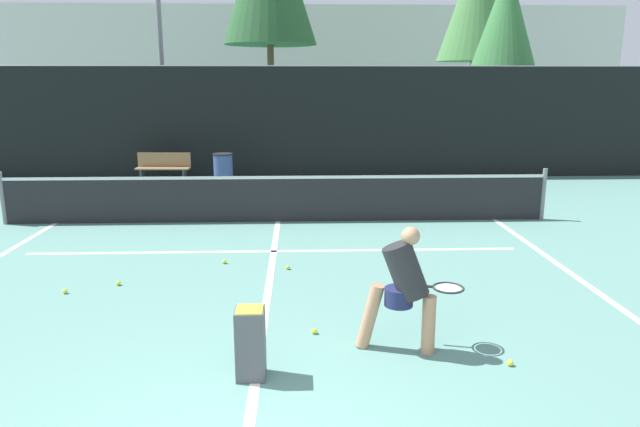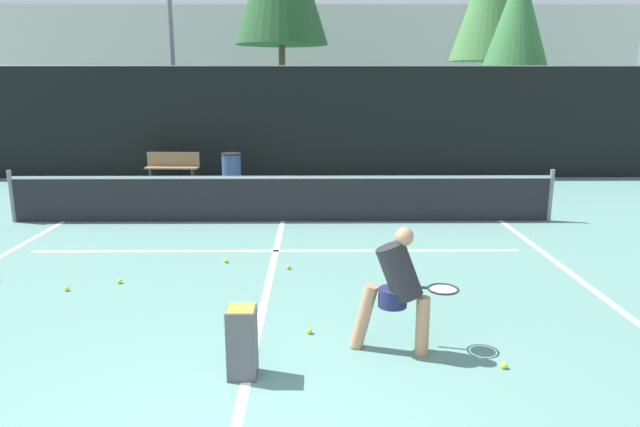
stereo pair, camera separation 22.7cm
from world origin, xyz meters
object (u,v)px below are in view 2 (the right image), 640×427
ball_hopper (242,341)px  parked_car (227,143)px  player_practicing (398,286)px  courtside_bench (173,167)px  trash_bin (231,169)px

ball_hopper → parked_car: size_ratio=0.16×
player_practicing → courtside_bench: (-4.88, 10.44, -0.27)m
player_practicing → parked_car: size_ratio=0.31×
courtside_bench → trash_bin: 1.71m
courtside_bench → trash_bin: size_ratio=1.73×
trash_bin → parked_car: 4.95m
courtside_bench → parked_car: parked_car is taller
trash_bin → player_practicing: bearing=-72.7°
player_practicing → parked_car: (-4.04, 15.08, -0.08)m
parked_car → trash_bin: bearing=-80.1°
player_practicing → ball_hopper: size_ratio=1.94×
ball_hopper → parked_car: bearing=99.0°
courtside_bench → trash_bin: (1.70, -0.24, -0.03)m
player_practicing → courtside_bench: size_ratio=0.91×
ball_hopper → courtside_bench: (-3.32, 10.95, 0.09)m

